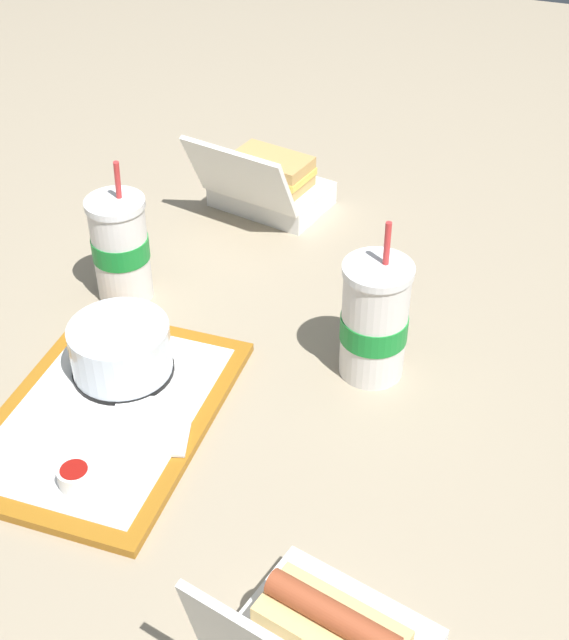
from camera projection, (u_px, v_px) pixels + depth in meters
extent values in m
plane|color=gray|center=(283.00, 349.00, 1.24)|extent=(3.20, 3.20, 0.00)
cube|color=#A56619|center=(107.00, 415.00, 1.12)|extent=(0.38, 0.27, 0.01)
cube|color=white|center=(106.00, 411.00, 1.12)|extent=(0.33, 0.23, 0.00)
cylinder|color=black|center=(124.00, 369.00, 1.18)|extent=(0.13, 0.13, 0.01)
cylinder|color=beige|center=(121.00, 354.00, 1.16)|extent=(0.10, 0.10, 0.05)
cylinder|color=silver|center=(120.00, 348.00, 1.15)|extent=(0.13, 0.13, 0.07)
cylinder|color=white|center=(75.00, 477.00, 1.02)|extent=(0.04, 0.04, 0.02)
cylinder|color=#9E140F|center=(74.00, 471.00, 1.01)|extent=(0.03, 0.03, 0.01)
cube|color=white|center=(150.00, 425.00, 1.10)|extent=(0.12, 0.12, 0.00)
cube|color=white|center=(34.00, 437.00, 1.08)|extent=(0.11, 0.05, 0.00)
cube|color=#DBB770|center=(331.00, 629.00, 0.83)|extent=(0.09, 0.15, 0.03)
cylinder|color=#9E4728|center=(332.00, 615.00, 0.81)|extent=(0.06, 0.14, 0.03)
cylinder|color=yellow|center=(332.00, 609.00, 0.81)|extent=(0.03, 0.11, 0.01)
cube|color=white|center=(272.00, 194.00, 1.53)|extent=(0.16, 0.21, 0.04)
cube|color=white|center=(240.00, 177.00, 1.42)|extent=(0.10, 0.19, 0.12)
cube|color=tan|center=(272.00, 179.00, 1.51)|extent=(0.10, 0.14, 0.02)
cube|color=#E5C651|center=(272.00, 170.00, 1.50)|extent=(0.10, 0.15, 0.01)
cube|color=tan|center=(271.00, 162.00, 1.49)|extent=(0.10, 0.14, 0.02)
cylinder|color=white|center=(375.00, 322.00, 1.15)|extent=(0.09, 0.09, 0.16)
cylinder|color=#198C33|center=(374.00, 326.00, 1.16)|extent=(0.09, 0.09, 0.03)
cylinder|color=white|center=(379.00, 269.00, 1.10)|extent=(0.09, 0.09, 0.01)
cylinder|color=red|center=(387.00, 243.00, 1.08)|extent=(0.01, 0.01, 0.06)
cylinder|color=white|center=(121.00, 252.00, 1.29)|extent=(0.08, 0.08, 0.15)
cylinder|color=#198C33|center=(121.00, 247.00, 1.28)|extent=(0.08, 0.08, 0.03)
cylinder|color=white|center=(115.00, 204.00, 1.24)|extent=(0.09, 0.09, 0.01)
cylinder|color=red|center=(118.00, 180.00, 1.22)|extent=(0.02, 0.01, 0.06)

